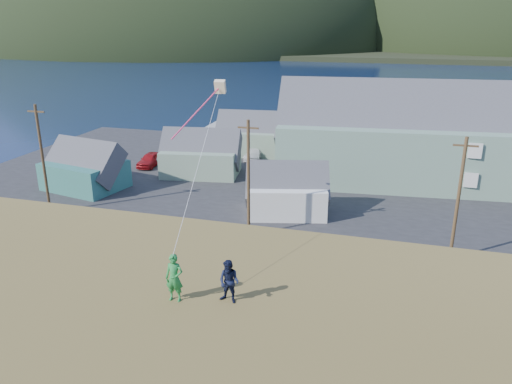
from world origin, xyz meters
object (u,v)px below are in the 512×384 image
at_px(shed_teal, 84,167).
at_px(shed_palegreen_far, 256,134).
at_px(shed_white, 287,191).
at_px(lodge, 458,138).
at_px(kite_flyer_green, 174,278).
at_px(kite_flyer_navy, 229,282).
at_px(shed_palegreen_near, 201,155).
at_px(wharf, 295,129).

xyz_separation_m(shed_teal, shed_palegreen_far, (12.65, 17.97, 0.23)).
bearing_deg(shed_palegreen_far, shed_white, -72.24).
relative_size(lodge, kite_flyer_green, 21.89).
bearing_deg(lodge, kite_flyer_navy, -111.42).
relative_size(shed_white, kite_flyer_navy, 5.26).
bearing_deg(lodge, shed_palegreen_near, -176.59).
relative_size(shed_teal, shed_palegreen_near, 0.94).
distance_m(wharf, shed_palegreen_far, 14.23).
xyz_separation_m(shed_palegreen_near, shed_palegreen_far, (3.26, 10.37, 0.19)).
height_order(wharf, shed_palegreen_far, shed_palegreen_far).
bearing_deg(shed_palegreen_near, wharf, 68.27).
bearing_deg(kite_flyer_navy, wharf, 108.39).
bearing_deg(kite_flyer_navy, lodge, 83.31).
height_order(shed_white, kite_flyer_green, kite_flyer_green).
height_order(shed_teal, shed_palegreen_near, shed_palegreen_near).
height_order(shed_palegreen_far, kite_flyer_green, kite_flyer_green).
distance_m(shed_white, shed_palegreen_far, 20.80).
distance_m(lodge, shed_teal, 37.57).
height_order(shed_teal, shed_palegreen_far, shed_palegreen_far).
bearing_deg(shed_teal, wharf, 76.62).
bearing_deg(shed_palegreen_far, lodge, -20.74).
bearing_deg(shed_teal, shed_palegreen_near, 50.68).
bearing_deg(kite_flyer_green, kite_flyer_navy, 9.78).
height_order(shed_palegreen_near, kite_flyer_green, kite_flyer_green).
bearing_deg(shed_palegreen_far, shed_teal, -130.74).
bearing_deg(kite_flyer_navy, kite_flyer_green, -158.35).
relative_size(wharf, lodge, 0.70).
relative_size(lodge, shed_palegreen_near, 4.01).
height_order(wharf, kite_flyer_green, kite_flyer_green).
bearing_deg(kite_flyer_navy, shed_palegreen_far, 113.89).
height_order(shed_palegreen_near, kite_flyer_navy, kite_flyer_navy).
xyz_separation_m(kite_flyer_green, kite_flyer_navy, (1.80, 0.40, -0.08)).
bearing_deg(wharf, lodge, -44.21).
relative_size(shed_teal, kite_flyer_navy, 5.70).
xyz_separation_m(shed_teal, kite_flyer_green, (22.76, -27.61, 5.75)).
bearing_deg(wharf, shed_teal, -115.10).
bearing_deg(shed_teal, kite_flyer_navy, -36.21).
xyz_separation_m(lodge, shed_teal, (-35.59, -11.75, -2.60)).
relative_size(shed_palegreen_near, shed_white, 1.15).
xyz_separation_m(shed_white, shed_palegreen_far, (-8.24, 19.09, 0.34)).
bearing_deg(shed_white, wharf, 86.16).
distance_m(shed_palegreen_near, kite_flyer_navy, 38.38).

